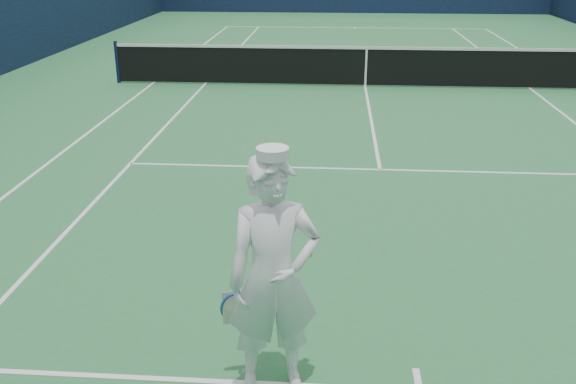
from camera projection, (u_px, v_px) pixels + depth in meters
name	position (u px, v px, depth m)	size (l,w,h in m)	color
ground	(365.00, 86.00, 16.29)	(80.00, 80.00, 0.00)	#2B713D
court_markings	(365.00, 86.00, 16.29)	(11.03, 23.83, 0.01)	white
windscreen_fence	(369.00, 5.00, 15.56)	(20.12, 36.12, 4.00)	#0E1936
tennis_net	(366.00, 65.00, 16.08)	(12.88, 0.09, 1.07)	#141E4C
tennis_player	(274.00, 278.00, 4.97)	(0.90, 0.66, 2.07)	white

